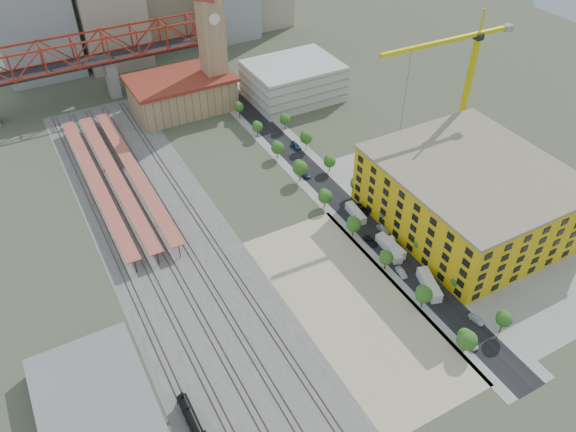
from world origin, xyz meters
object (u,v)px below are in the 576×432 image
site_trailer_b (393,250)px  site_trailer_d (356,213)px  clock_tower (211,30)px  site_trailer_a (429,285)px  construction_building (469,195)px  tower_crane (463,74)px  site_trailer_c (390,247)px  locomotive (197,431)px  car_0 (470,342)px

site_trailer_b → site_trailer_d: (0.00, 17.98, -0.03)m
clock_tower → site_trailer_a: 119.52m
site_trailer_d → construction_building: bearing=-27.9°
tower_crane → site_trailer_c: 58.89m
clock_tower → construction_building: (34.00, -99.99, -19.29)m
locomotive → tower_crane: (109.16, 52.73, 28.71)m
tower_crane → site_trailer_a: bearing=-134.7°
construction_building → site_trailer_c: (-26.00, 0.03, -8.05)m
construction_building → site_trailer_c: bearing=179.9°
site_trailer_b → car_0: bearing=-76.5°
site_trailer_a → site_trailer_c: bearing=107.1°
clock_tower → site_trailer_d: 88.04m
locomotive → construction_building: bearing=15.4°
site_trailer_c → car_0: site_trailer_c is taller
site_trailer_d → car_0: size_ratio=1.92×
clock_tower → site_trailer_a: size_ratio=5.00×
site_trailer_c → car_0: (-3.00, -34.23, -0.58)m
site_trailer_b → site_trailer_c: bearing=108.7°
clock_tower → site_trailer_b: (8.00, -101.24, -27.46)m
site_trailer_b → site_trailer_d: site_trailer_b is taller
site_trailer_a → site_trailer_b: bearing=107.1°
construction_building → site_trailer_a: (-26.00, -16.09, -7.99)m
locomotive → tower_crane: 124.58m
site_trailer_b → clock_tower: bearing=113.2°
construction_building → tower_crane: 38.67m
site_trailer_c → site_trailer_a: bearing=-93.5°
site_trailer_b → tower_crane: bearing=52.3°
locomotive → site_trailer_c: locomotive is taller
site_trailer_b → car_0: site_trailer_b is taller
car_0 → site_trailer_d: bearing=91.4°
clock_tower → site_trailer_c: (8.00, -99.97, -27.34)m
site_trailer_d → car_0: bearing=-88.5°
site_trailer_a → site_trailer_d: size_ratio=1.18×
site_trailer_a → site_trailer_b: 14.85m
clock_tower → locomotive: clock_tower is taller
clock_tower → site_trailer_c: clock_tower is taller
tower_crane → site_trailer_c: size_ratio=4.98×
tower_crane → car_0: size_ratio=10.80×
car_0 → clock_tower: bearing=96.9°
construction_building → site_trailer_d: bearing=147.2°
construction_building → site_trailer_d: (-26.00, 16.74, -8.20)m
construction_building → site_trailer_b: (-26.00, -1.24, -8.17)m
site_trailer_d → clock_tower: bearing=100.4°
construction_building → tower_crane: bearing=58.0°
locomotive → tower_crane: tower_crane is taller
tower_crane → site_trailer_b: 59.55m
locomotive → site_trailer_b: (66.00, 24.04, -0.61)m
site_trailer_b → site_trailer_c: site_trailer_c is taller
site_trailer_a → site_trailer_c: size_ratio=1.05×
site_trailer_c → car_0: bearing=-98.5°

